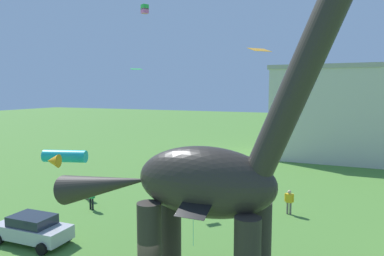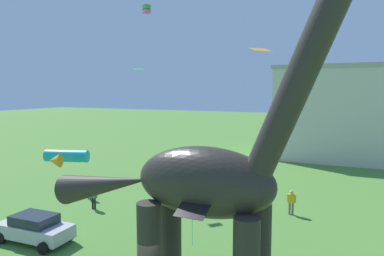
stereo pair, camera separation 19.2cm
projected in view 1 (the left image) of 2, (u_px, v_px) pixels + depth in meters
dinosaur_sculpture at (203, 182)px, 13.71m from camera, size 12.82×2.71×13.40m
parked_sedan_left at (33, 229)px, 19.58m from camera, size 4.25×2.02×1.55m
person_watching_child at (289, 200)px, 24.12m from camera, size 0.62×0.27×1.65m
person_photographer at (87, 187)px, 27.34m from camera, size 0.61×0.27×1.62m
person_near_flyer at (91, 196)px, 25.06m from camera, size 0.61×0.27×1.64m
kite_mid_right at (136, 69)px, 27.96m from camera, size 1.06×1.07×0.14m
kite_near_low at (259, 50)px, 17.79m from camera, size 1.24×1.26×0.23m
kite_drifting at (193, 210)px, 12.43m from camera, size 1.13×0.80×1.47m
kite_mid_left at (145, 9)px, 22.29m from camera, size 0.51×0.51×0.53m
kite_high_left at (62, 157)px, 19.38m from camera, size 2.48×2.35×0.70m
background_building_block at (379, 114)px, 41.45m from camera, size 23.95×9.26×11.12m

